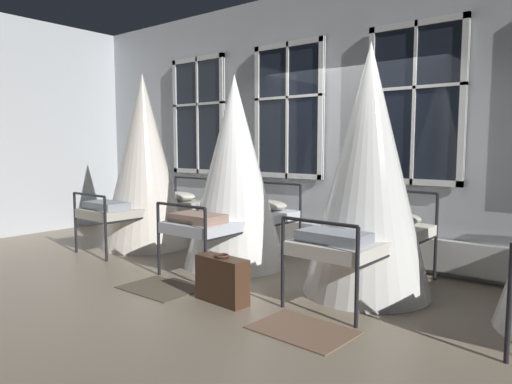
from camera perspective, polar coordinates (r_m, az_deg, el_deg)
ground at (r=5.35m, az=4.31°, el=-10.58°), size 18.71×18.71×0.00m
back_wall_with_windows at (r=6.26m, az=11.24°, el=8.28°), size 10.12×0.10×3.59m
window_bank at (r=6.15m, az=10.62°, el=2.90°), size 6.49×0.10×2.84m
cot_first at (r=7.10m, az=-13.43°, el=3.39°), size 1.28×1.86×2.54m
cot_second at (r=5.81m, az=-2.60°, el=2.18°), size 1.28×1.84×2.36m
cot_third at (r=4.82m, az=13.50°, el=2.18°), size 1.28×1.86×2.51m
rug_second at (r=5.12m, az=-11.62°, el=-11.39°), size 0.80×0.56×0.01m
rug_third at (r=3.99m, az=5.67°, el=-16.34°), size 0.83×0.60×0.01m
suitcase_dark at (r=4.57m, az=-4.15°, el=-10.56°), size 0.57×0.25×0.47m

